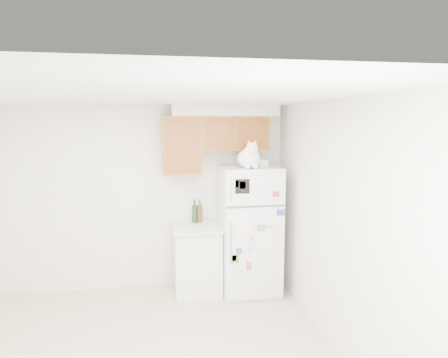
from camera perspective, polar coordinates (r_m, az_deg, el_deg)
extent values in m
cube|color=white|center=(5.53, -11.27, -2.68)|extent=(3.80, 0.04, 2.50)
cube|color=white|center=(3.99, 16.66, -7.07)|extent=(0.04, 4.00, 2.50)
cube|color=white|center=(3.45, -12.58, 11.71)|extent=(3.80, 4.00, 0.04)
cube|color=olive|center=(5.37, 1.42, 6.55)|extent=(0.90, 0.33, 0.45)
cube|color=olive|center=(5.28, -6.08, 4.85)|extent=(0.50, 0.33, 0.75)
cube|color=silver|center=(5.36, 0.08, 9.75)|extent=(1.40, 0.37, 0.15)
cube|color=white|center=(5.39, 3.56, -7.19)|extent=(0.76, 0.72, 1.70)
cube|color=white|center=(4.90, 4.65, -1.26)|extent=(0.74, 0.03, 0.44)
cube|color=white|center=(5.11, 4.54, -10.60)|extent=(0.74, 0.03, 1.19)
cube|color=#59595B|center=(4.95, 4.62, -3.84)|extent=(0.74, 0.03, 0.02)
cylinder|color=silver|center=(4.81, 1.04, -1.49)|extent=(0.02, 0.02, 0.32)
cylinder|color=silver|center=(4.96, 1.02, -9.14)|extent=(0.02, 0.02, 0.55)
cube|color=black|center=(4.84, 2.64, -1.07)|extent=(0.18, 0.00, 0.18)
cube|color=white|center=(4.94, 2.84, -6.22)|extent=(0.22, 0.00, 0.28)
cube|color=gold|center=(5.02, 3.95, -8.49)|extent=(0.05, 0.00, 0.05)
cube|color=silver|center=(5.26, 7.66, -13.26)|extent=(0.05, 0.00, 0.08)
cube|color=#BB342E|center=(4.97, 7.46, -2.15)|extent=(0.08, 0.00, 0.07)
cube|color=#3066A8|center=(5.03, 2.18, -10.27)|extent=(0.07, 0.00, 0.08)
cube|color=gold|center=(5.04, 6.46, -6.82)|extent=(0.10, 0.00, 0.05)
cube|color=white|center=(4.82, 1.58, -0.72)|extent=(0.09, 0.00, 0.08)
cube|color=#648E47|center=(5.05, 1.54, -11.38)|extent=(0.11, 0.00, 0.10)
cube|color=#CF5A33|center=(5.12, 3.58, -12.31)|extent=(0.07, 0.00, 0.11)
cube|color=#48494D|center=(5.04, 1.32, -11.21)|extent=(0.09, 0.00, 0.08)
cube|color=#264699|center=(5.04, 8.12, -4.76)|extent=(0.10, 0.00, 0.08)
cube|color=#8A9E4F|center=(4.84, 2.68, -0.88)|extent=(0.07, 0.00, 0.09)
cube|color=#449675|center=(5.01, 5.29, -6.99)|extent=(0.10, 0.00, 0.09)
cube|color=#8FC3CB|center=(5.05, 3.73, -9.74)|extent=(0.05, 0.00, 0.09)
cube|color=white|center=(5.08, 4.31, -10.31)|extent=(0.08, 0.00, 0.05)
cube|color=white|center=(5.46, -3.83, -11.50)|extent=(0.60, 0.60, 0.88)
cube|color=silver|center=(5.31, -3.85, -6.89)|extent=(0.64, 0.64, 0.04)
ellipsoid|color=white|center=(5.06, 3.54, 2.91)|extent=(0.28, 0.38, 0.24)
ellipsoid|color=white|center=(4.95, 3.84, 3.43)|extent=(0.21, 0.17, 0.23)
sphere|color=white|center=(4.88, 4.01, 4.40)|extent=(0.14, 0.14, 0.14)
cone|color=white|center=(4.87, 3.58, 5.23)|extent=(0.05, 0.05, 0.05)
cone|color=white|center=(4.89, 4.46, 5.23)|extent=(0.05, 0.05, 0.05)
cone|color=#D88C8C|center=(4.86, 3.60, 5.16)|extent=(0.03, 0.03, 0.03)
cone|color=#D88C8C|center=(4.88, 4.48, 5.16)|extent=(0.03, 0.03, 0.03)
sphere|color=white|center=(4.82, 4.18, 4.09)|extent=(0.06, 0.06, 0.06)
sphere|color=white|center=(4.90, 3.38, 1.85)|extent=(0.08, 0.08, 0.08)
sphere|color=white|center=(4.93, 4.50, 1.87)|extent=(0.08, 0.08, 0.08)
cylinder|color=white|center=(5.22, 4.48, 2.22)|extent=(0.18, 0.24, 0.08)
cube|color=white|center=(5.40, 4.88, 2.54)|extent=(0.21, 0.17, 0.10)
cube|color=white|center=(5.20, 5.36, 2.26)|extent=(0.18, 0.16, 0.09)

